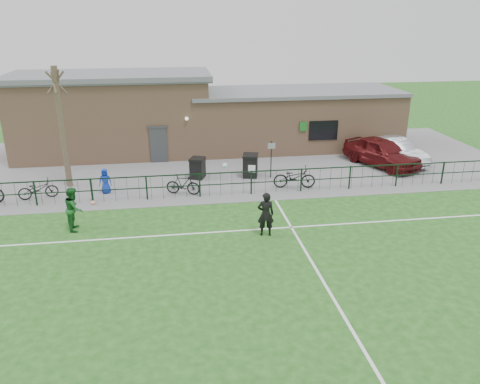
{
  "coord_description": "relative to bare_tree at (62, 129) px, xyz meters",
  "views": [
    {
      "loc": [
        -2.68,
        -13.04,
        8.24
      ],
      "look_at": [
        0.0,
        5.0,
        1.3
      ],
      "focal_mm": 35.0,
      "sensor_mm": 36.0,
      "label": 1
    }
  ],
  "objects": [
    {
      "name": "wheelie_bin_right",
      "position": [
        9.4,
        0.11,
        -2.4
      ],
      "size": [
        0.95,
        1.02,
        1.15
      ],
      "primitive_type": "cube",
      "rotation": [
        0.0,
        0.0,
        -0.24
      ],
      "color": "black",
      "rests_on": "paving_strip"
    },
    {
      "name": "goalkeeper_kick",
      "position": [
        8.77,
        -6.98,
        -2.07
      ],
      "size": [
        1.76,
        2.93,
        2.27
      ],
      "color": "black",
      "rests_on": "ground"
    },
    {
      "name": "pitch_line_perp",
      "position": [
        10.0,
        -10.5,
        -3.0
      ],
      "size": [
        0.1,
        16.0,
        0.01
      ],
      "primitive_type": "cube",
      "color": "white",
      "rests_on": "ground"
    },
    {
      "name": "bare_tree",
      "position": [
        0.0,
        0.0,
        0.0
      ],
      "size": [
        0.3,
        0.3,
        6.0
      ],
      "primitive_type": "cylinder",
      "color": "#48392C",
      "rests_on": "ground"
    },
    {
      "name": "perimeter_fence",
      "position": [
        8.0,
        -2.5,
        -2.4
      ],
      "size": [
        28.0,
        0.1,
        1.2
      ],
      "primitive_type": "cube",
      "color": "black",
      "rests_on": "ground"
    },
    {
      "name": "pitch_line_touch",
      "position": [
        8.0,
        -2.7,
        -3.0
      ],
      "size": [
        28.0,
        0.1,
        0.01
      ],
      "primitive_type": "cube",
      "color": "white",
      "rests_on": "ground"
    },
    {
      "name": "bicycle_e",
      "position": [
        11.3,
        -1.95,
        -2.43
      ],
      "size": [
        2.19,
        1.05,
        1.11
      ],
      "primitive_type": "imported",
      "rotation": [
        0.0,
        0.0,
        1.41
      ],
      "color": "black",
      "rests_on": "paving_strip"
    },
    {
      "name": "car_maroon",
      "position": [
        17.19,
        0.9,
        -2.16
      ],
      "size": [
        3.69,
        5.16,
        1.63
      ],
      "primitive_type": "imported",
      "rotation": [
        0.0,
        0.0,
        0.41
      ],
      "color": "#4E0D0F",
      "rests_on": "paving_strip"
    },
    {
      "name": "sign_post",
      "position": [
        10.46,
        -0.22,
        -1.98
      ],
      "size": [
        0.06,
        0.06,
        2.0
      ],
      "primitive_type": "cylinder",
      "rotation": [
        0.0,
        0.0,
        0.05
      ],
      "color": "black",
      "rests_on": "paving_strip"
    },
    {
      "name": "outfield_player",
      "position": [
        1.23,
        -5.33,
        -2.1
      ],
      "size": [
        0.72,
        0.9,
        1.8
      ],
      "primitive_type": "imported",
      "rotation": [
        0.0,
        0.0,
        1.62
      ],
      "color": "#185520",
      "rests_on": "ground"
    },
    {
      "name": "ball_ground",
      "position": [
        1.53,
        -2.76,
        -2.9
      ],
      "size": [
        0.2,
        0.2,
        0.2
      ],
      "primitive_type": "sphere",
      "color": "white",
      "rests_on": "ground"
    },
    {
      "name": "car_silver",
      "position": [
        18.23,
        1.35,
        -2.25
      ],
      "size": [
        2.77,
        4.66,
        1.45
      ],
      "primitive_type": "imported",
      "rotation": [
        0.0,
        0.0,
        0.3
      ],
      "color": "#9B9DA2",
      "rests_on": "paving_strip"
    },
    {
      "name": "bicycle_d",
      "position": [
        5.71,
        -2.06,
        -2.47
      ],
      "size": [
        1.75,
        1.0,
        1.02
      ],
      "primitive_type": "imported",
      "rotation": [
        0.0,
        0.0,
        1.24
      ],
      "color": "black",
      "rests_on": "paving_strip"
    },
    {
      "name": "spectator_child",
      "position": [
        1.97,
        -1.33,
        -2.36
      ],
      "size": [
        0.63,
        0.43,
        1.24
      ],
      "primitive_type": "imported",
      "rotation": [
        0.0,
        0.0,
        -0.06
      ],
      "color": "#1130A8",
      "rests_on": "paving_strip"
    },
    {
      "name": "wheelie_bin_left",
      "position": [
        6.57,
        0.27,
        -2.46
      ],
      "size": [
        0.92,
        0.97,
        1.03
      ],
      "primitive_type": "cube",
      "rotation": [
        0.0,
        0.0,
        -0.37
      ],
      "color": "black",
      "rests_on": "paving_strip"
    },
    {
      "name": "paving_strip",
      "position": [
        8.0,
        3.0,
        -2.99
      ],
      "size": [
        34.0,
        13.0,
        0.02
      ],
      "primitive_type": "cube",
      "color": "slate",
      "rests_on": "ground"
    },
    {
      "name": "ground",
      "position": [
        8.0,
        -10.5,
        -3.0
      ],
      "size": [
        90.0,
        90.0,
        0.0
      ],
      "primitive_type": "plane",
      "color": "#1C5017",
      "rests_on": "ground"
    },
    {
      "name": "bicycle_c",
      "position": [
        -1.12,
        -1.6,
        -2.51
      ],
      "size": [
        1.88,
        0.96,
        0.94
      ],
      "primitive_type": "imported",
      "rotation": [
        0.0,
        0.0,
        1.77
      ],
      "color": "black",
      "rests_on": "paving_strip"
    },
    {
      "name": "pitch_line_mid",
      "position": [
        8.0,
        -6.5,
        -3.0
      ],
      "size": [
        28.0,
        0.1,
        0.01
      ],
      "primitive_type": "cube",
      "color": "white",
      "rests_on": "ground"
    },
    {
      "name": "clubhouse",
      "position": [
        7.12,
        6.0,
        -0.78
      ],
      "size": [
        24.25,
        5.4,
        4.96
      ],
      "color": "tan",
      "rests_on": "ground"
    }
  ]
}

